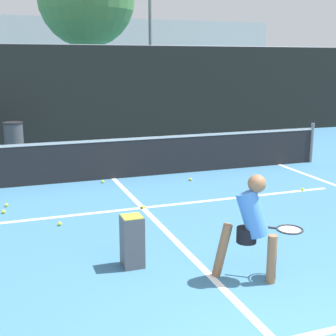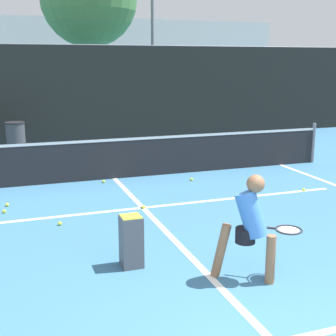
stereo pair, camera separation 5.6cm
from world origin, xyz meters
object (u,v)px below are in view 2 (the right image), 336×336
parked_car (84,111)px  ball_hopper (131,240)px  player_practicing (251,223)px  trash_bin (16,137)px

parked_car → ball_hopper: bearing=-96.8°
player_practicing → trash_bin: (-2.49, 10.04, -0.31)m
player_practicing → parked_car: size_ratio=0.33×
player_practicing → parked_car: 15.13m
trash_bin → parked_car: (2.90, 5.08, 0.19)m
trash_bin → parked_car: 5.86m
player_practicing → trash_bin: size_ratio=1.54×
player_practicing → parked_car: bearing=124.3°
trash_bin → player_practicing: bearing=-76.1°
trash_bin → parked_car: parked_car is taller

